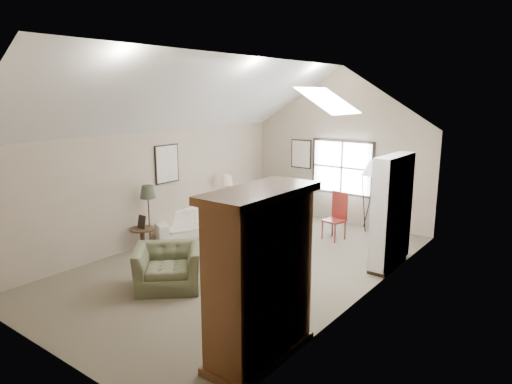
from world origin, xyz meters
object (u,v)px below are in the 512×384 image
Objects in this scene: armoire at (260,276)px; coffee_table at (217,250)px; side_chair at (334,216)px; sofa at (196,221)px; armchair_near at (168,267)px; armchair_far at (288,199)px; side_table at (143,240)px.

armoire is 3.68m from coffee_table.
coffee_table is at bearing -104.37° from side_chair.
side_chair is at bearing 107.13° from armoire.
armchair_near is at bearing -121.04° from sofa.
sofa is at bearing 143.08° from armoire.
armchair_near is at bearing -82.29° from coffee_table.
armchair_far is at bearing 6.77° from sofa.
sofa is 1.60m from side_table.
armchair_near is at bearing 163.40° from armoire.
sofa is at bearing 147.62° from coffee_table.
armchair_near is at bearing -27.01° from side_table.
side_table is at bearing -120.73° from side_chair.
armoire is 2.00× the size of side_chair.
armchair_far is at bearing 101.61° from coffee_table.
sofa is 2.93m from armchair_far.
armchair_near is 2.05m from side_table.
sofa is 1.92m from coffee_table.
armchair_near is at bearing 92.47° from armchair_far.
side_table is (0.00, -1.60, -0.04)m from sofa.
armoire is 4.77m from side_table.
sofa reaches higher than side_table.
sofa is 3.12m from armchair_near.
coffee_table is at bearing 54.20° from armchair_near.
side_table is at bearing 71.30° from armchair_far.
armchair_near is 1.53m from coffee_table.
armchair_far is (0.83, 2.81, 0.14)m from sofa.
side_chair is at bearing 64.54° from coffee_table.
side_chair reaches higher than armchair_far.
armoire is 1.97× the size of armchair_near.
armchair_near is 1.02× the size of side_chair.
sofa is at bearing -139.66° from side_chair.
side_table is at bearing -160.43° from coffee_table.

